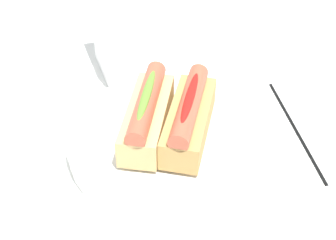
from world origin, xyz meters
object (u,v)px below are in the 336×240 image
at_px(serving_bowl, 168,139).
at_px(hotdog_back, 147,114).
at_px(napkin_box, 113,33).
at_px(chopstick_near, 296,128).
at_px(hotdog_front, 189,117).

distance_m(serving_bowl, hotdog_back, 0.05).
height_order(serving_bowl, napkin_box, napkin_box).
bearing_deg(chopstick_near, hotdog_front, 94.90).
relative_size(hotdog_front, hotdog_back, 1.00).
height_order(serving_bowl, hotdog_front, hotdog_front).
relative_size(serving_bowl, chopstick_near, 1.25).
height_order(serving_bowl, hotdog_back, hotdog_back).
bearing_deg(napkin_box, hotdog_back, 178.94).
bearing_deg(napkin_box, serving_bowl, -173.86).
height_order(napkin_box, chopstick_near, napkin_box).
bearing_deg(chopstick_near, hotdog_back, 89.61).
bearing_deg(hotdog_front, napkin_box, 25.77).
bearing_deg(napkin_box, hotdog_front, -167.61).
relative_size(hotdog_back, chopstick_near, 0.72).
xyz_separation_m(hotdog_back, chopstick_near, (0.01, -0.21, -0.06)).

